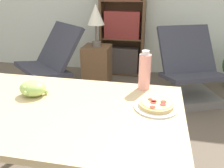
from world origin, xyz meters
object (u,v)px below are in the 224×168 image
drink_bottle (145,71)px  bookshelf (122,23)px  lounge_chair_near (50,72)px  side_table (97,70)px  lounge_chair_far (189,78)px  pizza_on_plate (156,105)px  grape_bunch (33,89)px  table_lamp (96,16)px

drink_bottle → bookshelf: (-0.49, 2.24, -0.07)m
drink_bottle → lounge_chair_near: 1.97m
bookshelf → side_table: bookshelf is taller
lounge_chair_near → lounge_chair_far: (1.79, 0.14, 0.00)m
pizza_on_plate → grape_bunch: 0.72m
lounge_chair_near → bookshelf: bookshelf is taller
grape_bunch → bookshelf: 2.47m
pizza_on_plate → lounge_chair_far: 1.83m
pizza_on_plate → bookshelf: bearing=102.9°
grape_bunch → side_table: size_ratio=0.26×
pizza_on_plate → lounge_chair_near: lounge_chair_near is taller
pizza_on_plate → drink_bottle: drink_bottle is taller
drink_bottle → bookshelf: 2.30m
lounge_chair_near → side_table: bearing=51.9°
pizza_on_plate → grape_bunch: (-0.72, 0.01, 0.03)m
side_table → table_lamp: size_ratio=1.23×
drink_bottle → lounge_chair_near: bearing=134.3°
lounge_chair_near → lounge_chair_far: same height
lounge_chair_near → side_table: size_ratio=1.61×
bookshelf → lounge_chair_near: bearing=-132.4°
side_table → grape_bunch: bearing=-87.9°
pizza_on_plate → side_table: pizza_on_plate is taller
drink_bottle → bookshelf: bearing=102.2°
lounge_chair_far → bookshelf: size_ratio=0.56×
grape_bunch → lounge_chair_far: lounge_chair_far is taller
lounge_chair_near → bookshelf: bearing=87.4°
side_table → table_lamp: bearing=0.0°
lounge_chair_far → bookshelf: (-0.97, 0.76, 0.52)m
lounge_chair_near → table_lamp: bearing=51.9°
drink_bottle → pizza_on_plate: bearing=-70.7°
bookshelf → grape_bunch: bearing=-93.4°
lounge_chair_far → grape_bunch: bearing=-145.0°
grape_bunch → lounge_chair_near: size_ratio=0.16×
pizza_on_plate → side_table: bearing=114.5°
lounge_chair_near → table_lamp: size_ratio=1.97×
pizza_on_plate → lounge_chair_near: size_ratio=0.23×
lounge_chair_near → bookshelf: 1.33m
pizza_on_plate → drink_bottle: size_ratio=0.96×
lounge_chair_near → table_lamp: table_lamp is taller
bookshelf → table_lamp: (-0.21, -0.77, 0.19)m
lounge_chair_far → table_lamp: table_lamp is taller
lounge_chair_near → lounge_chair_far: bearing=44.2°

